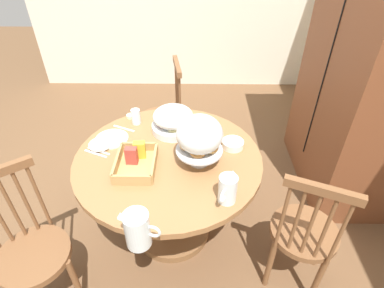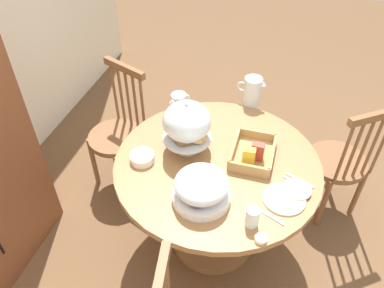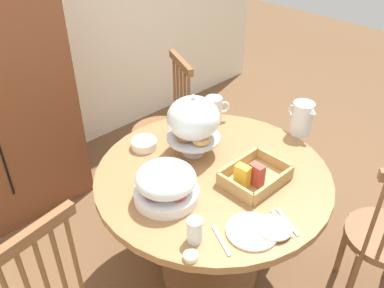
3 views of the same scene
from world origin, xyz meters
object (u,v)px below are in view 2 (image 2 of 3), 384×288
(milk_pitcher, at_px, (179,106))
(china_plate_small, at_px, (297,190))
(windsor_chair_facing_door, at_px, (339,164))
(cereal_basket, at_px, (253,154))
(cereal_bowl, at_px, (142,158))
(dining_table, at_px, (216,188))
(windsor_chair_near_window, at_px, (119,135))
(china_plate_large, at_px, (284,199))
(pastry_stand_with_dome, at_px, (187,123))
(orange_juice_pitcher, at_px, (252,92))
(butter_dish, at_px, (261,239))
(fruit_platter_covered, at_px, (201,188))
(drinking_glass, at_px, (252,217))

(milk_pitcher, distance_m, china_plate_small, 0.91)
(windsor_chair_facing_door, relative_size, cereal_basket, 3.09)
(milk_pitcher, xyz_separation_m, cereal_bowl, (-0.46, 0.07, -0.05))
(dining_table, distance_m, milk_pitcher, 0.57)
(windsor_chair_facing_door, distance_m, cereal_basket, 0.76)
(windsor_chair_near_window, distance_m, china_plate_large, 1.35)
(pastry_stand_with_dome, relative_size, orange_juice_pitcher, 1.72)
(windsor_chair_near_window, bearing_deg, orange_juice_pitcher, -73.46)
(dining_table, xyz_separation_m, butter_dish, (-0.45, -0.31, 0.23))
(windsor_chair_facing_door, height_order, pastry_stand_with_dome, pastry_stand_with_dome)
(milk_pitcher, distance_m, china_plate_large, 0.91)
(windsor_chair_facing_door, relative_size, pastry_stand_with_dome, 2.83)
(fruit_platter_covered, bearing_deg, windsor_chair_near_window, 50.63)
(cereal_bowl, bearing_deg, china_plate_small, -89.87)
(drinking_glass, bearing_deg, pastry_stand_with_dome, 46.43)
(dining_table, relative_size, windsor_chair_near_window, 1.20)
(drinking_glass, bearing_deg, dining_table, 34.21)
(china_plate_large, relative_size, cereal_bowl, 1.57)
(drinking_glass, bearing_deg, butter_dish, -142.91)
(fruit_platter_covered, relative_size, cereal_bowl, 2.14)
(china_plate_small, relative_size, cereal_bowl, 1.07)
(dining_table, relative_size, orange_juice_pitcher, 5.89)
(cereal_bowl, distance_m, drinking_glass, 0.72)
(cereal_basket, relative_size, china_plate_small, 2.11)
(orange_juice_pitcher, distance_m, milk_pitcher, 0.50)
(butter_dish, bearing_deg, china_plate_small, -21.32)
(dining_table, height_order, china_plate_large, china_plate_large)
(china_plate_small, bearing_deg, windsor_chair_facing_door, -25.20)
(milk_pitcher, xyz_separation_m, drinking_glass, (-0.73, -0.59, -0.02))
(dining_table, bearing_deg, china_plate_large, -113.87)
(milk_pitcher, bearing_deg, butter_dish, -141.17)
(orange_juice_pitcher, bearing_deg, windsor_chair_facing_door, -101.03)
(windsor_chair_facing_door, distance_m, milk_pitcher, 1.14)
(dining_table, bearing_deg, windsor_chair_facing_door, -55.61)
(dining_table, distance_m, china_plate_large, 0.48)
(windsor_chair_facing_door, bearing_deg, milk_pitcher, 97.61)
(pastry_stand_with_dome, xyz_separation_m, china_plate_large, (-0.22, -0.58, -0.19))
(dining_table, height_order, cereal_bowl, cereal_bowl)
(pastry_stand_with_dome, distance_m, milk_pitcher, 0.36)
(windsor_chair_facing_door, relative_size, fruit_platter_covered, 3.25)
(cereal_basket, bearing_deg, drinking_glass, -171.30)
(drinking_glass, bearing_deg, milk_pitcher, 39.01)
(orange_juice_pitcher, distance_m, cereal_basket, 0.55)
(windsor_chair_facing_door, xyz_separation_m, cereal_bowl, (-0.61, 1.15, 0.31))
(drinking_glass, bearing_deg, orange_juice_pitcher, 9.60)
(windsor_chair_facing_door, bearing_deg, orange_juice_pitcher, 78.97)
(pastry_stand_with_dome, xyz_separation_m, fruit_platter_covered, (-0.34, -0.18, -0.11))
(pastry_stand_with_dome, xyz_separation_m, drinking_glass, (-0.43, -0.45, -0.14))
(butter_dish, bearing_deg, dining_table, 34.71)
(dining_table, relative_size, cereal_basket, 3.72)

